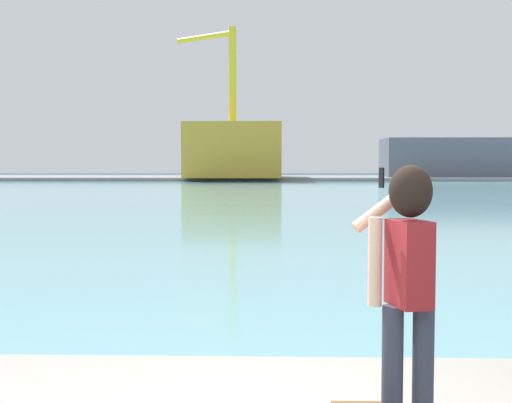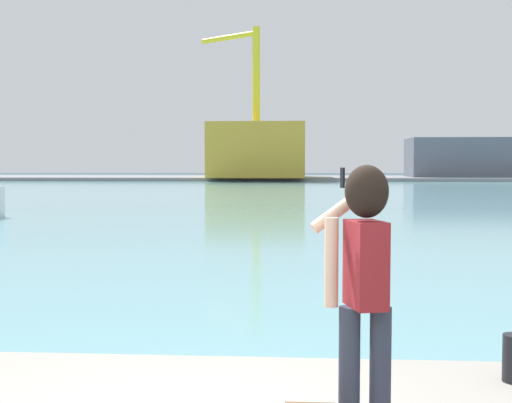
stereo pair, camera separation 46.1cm
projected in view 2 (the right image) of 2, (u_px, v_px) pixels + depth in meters
ground_plane at (296, 192)px, 53.92m from camera, size 220.00×220.00×0.00m
harbor_water at (296, 191)px, 55.91m from camera, size 140.00×100.00×0.02m
far_shore_dock at (299, 178)px, 95.74m from camera, size 140.00×20.00×0.46m
person_photographer at (364, 269)px, 4.33m from camera, size 0.54×0.54×1.74m
warehouse_left at (258, 151)px, 90.40m from camera, size 12.58×13.26×7.14m
warehouse_right at (470, 158)px, 93.22m from camera, size 16.76×8.74×5.34m
port_crane at (251, 90)px, 88.97m from camera, size 8.60×6.48×19.74m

